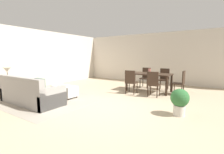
# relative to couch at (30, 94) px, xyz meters

# --- Properties ---
(ground_plane) EXTENTS (10.80, 10.80, 0.00)m
(ground_plane) POSITION_rel_couch_xyz_m (2.08, 1.03, -0.30)
(ground_plane) COLOR tan
(wall_back) EXTENTS (9.00, 0.12, 2.70)m
(wall_back) POSITION_rel_couch_xyz_m (2.08, 6.03, 1.05)
(wall_back) COLOR beige
(wall_back) RESTS_ON ground_plane
(wall_left) EXTENTS (0.12, 11.00, 2.70)m
(wall_left) POSITION_rel_couch_xyz_m (-2.42, 1.53, 1.05)
(wall_left) COLOR beige
(wall_left) RESTS_ON ground_plane
(area_rug) EXTENTS (3.00, 2.80, 0.01)m
(area_rug) POSITION_rel_couch_xyz_m (0.14, 0.57, -0.29)
(area_rug) COLOR gray
(area_rug) RESTS_ON ground_plane
(couch) EXTENTS (2.23, 0.86, 0.86)m
(couch) POSITION_rel_couch_xyz_m (0.00, 0.00, 0.00)
(couch) COLOR gray
(couch) RESTS_ON ground_plane
(ottoman_table) EXTENTS (0.92, 0.47, 0.42)m
(ottoman_table) POSITION_rel_couch_xyz_m (0.29, 1.10, -0.06)
(ottoman_table) COLOR silver
(ottoman_table) RESTS_ON ground_plane
(side_table) EXTENTS (0.40, 0.40, 0.55)m
(side_table) POSITION_rel_couch_xyz_m (-1.42, 0.02, 0.14)
(side_table) COLOR brown
(side_table) RESTS_ON ground_plane
(table_lamp) EXTENTS (0.26, 0.26, 0.52)m
(table_lamp) POSITION_rel_couch_xyz_m (-1.42, 0.02, 0.66)
(table_lamp) COLOR brown
(table_lamp) RESTS_ON side_table
(dining_table) EXTENTS (1.78, 0.88, 0.76)m
(dining_table) POSITION_rel_couch_xyz_m (2.46, 3.67, 0.37)
(dining_table) COLOR #332319
(dining_table) RESTS_ON ground_plane
(dining_chair_near_left) EXTENTS (0.43, 0.43, 0.92)m
(dining_chair_near_left) POSITION_rel_couch_xyz_m (2.03, 2.87, 0.22)
(dining_chair_near_left) COLOR #332319
(dining_chair_near_left) RESTS_ON ground_plane
(dining_chair_near_right) EXTENTS (0.41, 0.41, 0.92)m
(dining_chair_near_right) POSITION_rel_couch_xyz_m (2.93, 2.87, 0.22)
(dining_chair_near_right) COLOR #332319
(dining_chair_near_right) RESTS_ON ground_plane
(dining_chair_far_left) EXTENTS (0.40, 0.40, 0.92)m
(dining_chair_far_left) POSITION_rel_couch_xyz_m (2.01, 4.47, 0.22)
(dining_chair_far_left) COLOR #332319
(dining_chair_far_left) RESTS_ON ground_plane
(dining_chair_far_right) EXTENTS (0.41, 0.41, 0.92)m
(dining_chair_far_right) POSITION_rel_couch_xyz_m (2.87, 4.44, 0.22)
(dining_chair_far_right) COLOR #332319
(dining_chair_far_right) RESTS_ON ground_plane
(dining_chair_head_east) EXTENTS (0.40, 0.40, 0.92)m
(dining_chair_head_east) POSITION_rel_couch_xyz_m (3.69, 3.71, 0.22)
(dining_chair_head_east) COLOR #332319
(dining_chair_head_east) RESTS_ON ground_plane
(vase_centerpiece) EXTENTS (0.11, 0.11, 0.19)m
(vase_centerpiece) POSITION_rel_couch_xyz_m (2.50, 3.63, 0.56)
(vase_centerpiece) COLOR #B26659
(vase_centerpiece) RESTS_ON dining_table
(book_on_ottoman) EXTENTS (0.30, 0.25, 0.03)m
(book_on_ottoman) POSITION_rel_couch_xyz_m (0.17, 1.10, 0.14)
(book_on_ottoman) COLOR silver
(book_on_ottoman) RESTS_ON ottoman_table
(potted_plant) EXTENTS (0.45, 0.45, 0.67)m
(potted_plant) POSITION_rel_couch_xyz_m (4.09, 1.43, 0.09)
(potted_plant) COLOR beige
(potted_plant) RESTS_ON ground_plane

